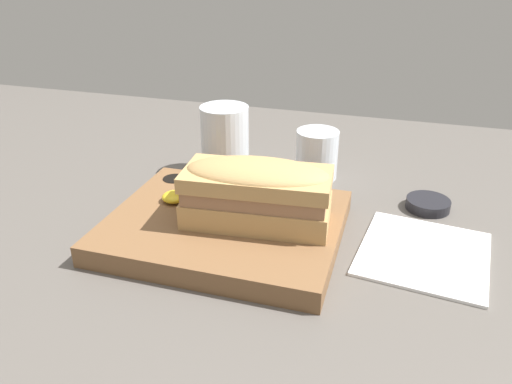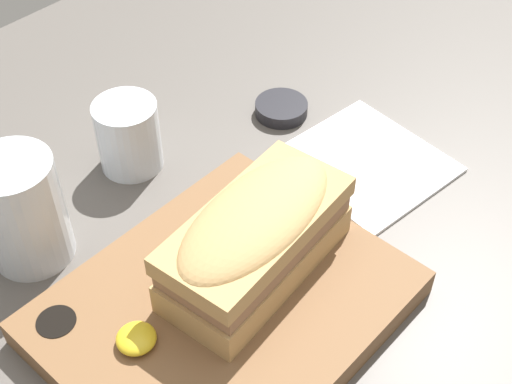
{
  "view_description": "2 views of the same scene",
  "coord_description": "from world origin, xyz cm",
  "px_view_note": "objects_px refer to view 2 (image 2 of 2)",
  "views": [
    {
      "loc": [
        12.74,
        -46.29,
        35.71
      ],
      "look_at": [
        -2.74,
        4.88,
        9.09
      ],
      "focal_mm": 35.0,
      "sensor_mm": 36.0,
      "label": 1
    },
    {
      "loc": [
        -32.43,
        -21.36,
        53.67
      ],
      "look_at": [
        0.02,
        8.09,
        10.45
      ],
      "focal_mm": 50.0,
      "sensor_mm": 36.0,
      "label": 2
    }
  ],
  "objects_px": {
    "serving_board": "(224,307)",
    "condiment_dish": "(281,108)",
    "sandwich": "(256,236)",
    "wine_glass": "(129,138)",
    "water_glass": "(24,216)",
    "napkin": "(366,162)"
  },
  "relations": [
    {
      "from": "serving_board",
      "to": "condiment_dish",
      "type": "xyz_separation_m",
      "value": [
        0.25,
        0.15,
        -0.01
      ]
    },
    {
      "from": "sandwich",
      "to": "wine_glass",
      "type": "height_order",
      "value": "sandwich"
    },
    {
      "from": "water_glass",
      "to": "condiment_dish",
      "type": "distance_m",
      "value": 0.32
    },
    {
      "from": "water_glass",
      "to": "serving_board",
      "type": "bearing_deg",
      "value": -70.29
    },
    {
      "from": "sandwich",
      "to": "condiment_dish",
      "type": "distance_m",
      "value": 0.26
    },
    {
      "from": "serving_board",
      "to": "condiment_dish",
      "type": "distance_m",
      "value": 0.29
    },
    {
      "from": "condiment_dish",
      "to": "serving_board",
      "type": "bearing_deg",
      "value": -149.11
    },
    {
      "from": "sandwich",
      "to": "water_glass",
      "type": "distance_m",
      "value": 0.22
    },
    {
      "from": "napkin",
      "to": "sandwich",
      "type": "bearing_deg",
      "value": -172.99
    },
    {
      "from": "sandwich",
      "to": "wine_glass",
      "type": "distance_m",
      "value": 0.22
    },
    {
      "from": "napkin",
      "to": "condiment_dish",
      "type": "bearing_deg",
      "value": 87.75
    },
    {
      "from": "serving_board",
      "to": "water_glass",
      "type": "xyz_separation_m",
      "value": [
        -0.07,
        0.19,
        0.03
      ]
    },
    {
      "from": "water_glass",
      "to": "napkin",
      "type": "xyz_separation_m",
      "value": [
        0.31,
        -0.16,
        -0.05
      ]
    },
    {
      "from": "napkin",
      "to": "water_glass",
      "type": "bearing_deg",
      "value": 152.84
    },
    {
      "from": "serving_board",
      "to": "sandwich",
      "type": "relative_size",
      "value": 1.57
    },
    {
      "from": "water_glass",
      "to": "napkin",
      "type": "distance_m",
      "value": 0.35
    },
    {
      "from": "serving_board",
      "to": "wine_glass",
      "type": "height_order",
      "value": "wine_glass"
    },
    {
      "from": "condiment_dish",
      "to": "napkin",
      "type": "bearing_deg",
      "value": -92.25
    },
    {
      "from": "serving_board",
      "to": "condiment_dish",
      "type": "height_order",
      "value": "serving_board"
    },
    {
      "from": "wine_glass",
      "to": "napkin",
      "type": "xyz_separation_m",
      "value": [
        0.17,
        -0.19,
        -0.03
      ]
    },
    {
      "from": "water_glass",
      "to": "wine_glass",
      "type": "distance_m",
      "value": 0.15
    },
    {
      "from": "water_glass",
      "to": "wine_glass",
      "type": "relative_size",
      "value": 1.44
    }
  ]
}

